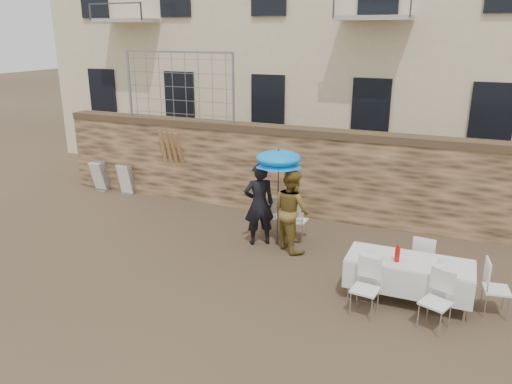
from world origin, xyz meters
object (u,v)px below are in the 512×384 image
at_px(umbrella, 279,161).
at_px(woman_dress, 292,210).
at_px(table_chair_side, 497,288).
at_px(table_chair_front_right, 436,302).
at_px(chair_stack_left, 103,174).
at_px(banquet_table, 410,262).
at_px(soda_bottle, 397,254).
at_px(table_chair_back, 424,259).
at_px(couple_chair_right, 297,219).
at_px(man_suit, 259,204).
at_px(table_chair_front_left, 365,288).
at_px(couple_chair_left, 268,215).
at_px(chair_stack_right, 128,178).

bearing_deg(umbrella, woman_dress, -15.95).
height_order(umbrella, table_chair_side, umbrella).
height_order(woman_dress, table_chair_front_right, woman_dress).
xyz_separation_m(umbrella, chair_stack_left, (-6.22, 1.81, -1.45)).
distance_m(table_chair_front_right, table_chair_side, 1.24).
xyz_separation_m(banquet_table, soda_bottle, (-0.20, -0.15, 0.17)).
bearing_deg(table_chair_back, couple_chair_right, -13.38).
height_order(man_suit, table_chair_front_left, man_suit).
relative_size(table_chair_front_left, chair_stack_left, 1.04).
bearing_deg(soda_bottle, table_chair_front_left, -123.69).
bearing_deg(couple_chair_left, umbrella, 116.88).
bearing_deg(chair_stack_left, chair_stack_right, 0.00).
bearing_deg(chair_stack_left, soda_bottle, -20.54).
distance_m(table_chair_back, chair_stack_left, 9.65).
height_order(chair_stack_left, chair_stack_right, same).
bearing_deg(couple_chair_right, table_chair_front_left, 128.69).
relative_size(banquet_table, table_chair_side, 2.19).
distance_m(soda_bottle, table_chair_back, 1.11).
xyz_separation_m(table_chair_back, chair_stack_left, (-9.34, 2.40, -0.02)).
height_order(couple_chair_right, chair_stack_right, couple_chair_right).
distance_m(man_suit, chair_stack_right, 5.29).
height_order(couple_chair_right, table_chair_front_right, same).
xyz_separation_m(woman_dress, table_chair_side, (3.98, -1.19, -0.41)).
bearing_deg(table_chair_front_right, table_chair_front_left, -158.62).
bearing_deg(table_chair_back, chair_stack_right, -9.08).
bearing_deg(couple_chair_right, chair_stack_left, -11.20).
xyz_separation_m(man_suit, chair_stack_left, (-5.82, 1.91, -0.46)).
xyz_separation_m(man_suit, table_chair_back, (3.53, -0.49, -0.44)).
bearing_deg(table_chair_side, woman_dress, 65.21).
bearing_deg(banquet_table, chair_stack_left, 160.71).
height_order(couple_chair_left, table_chair_back, same).
xyz_separation_m(table_chair_front_left, table_chair_back, (0.80, 1.55, 0.00)).
xyz_separation_m(table_chair_front_right, table_chair_side, (0.90, 0.85, 0.00)).
bearing_deg(couple_chair_left, couple_chair_right, 165.25).
bearing_deg(banquet_table, table_chair_back, 75.96).
bearing_deg(man_suit, soda_bottle, 120.99).
distance_m(couple_chair_left, banquet_table, 3.81).
bearing_deg(chair_stack_left, man_suit, -18.20).
bearing_deg(couple_chair_right, soda_bottle, 141.29).
xyz_separation_m(man_suit, table_chair_front_left, (2.73, -2.04, -0.44)).
relative_size(banquet_table, chair_stack_left, 2.28).
bearing_deg(banquet_table, chair_stack_right, 158.78).
xyz_separation_m(soda_bottle, chair_stack_right, (-8.04, 3.35, -0.45)).
distance_m(table_chair_front_left, chair_stack_right, 8.61).
relative_size(man_suit, couple_chair_right, 1.92).
bearing_deg(table_chair_front_left, chair_stack_left, 162.48).
relative_size(couple_chair_right, table_chair_side, 1.00).
relative_size(table_chair_front_left, table_chair_front_right, 1.00).
distance_m(man_suit, table_chair_back, 3.59).
bearing_deg(umbrella, chair_stack_left, 163.75).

